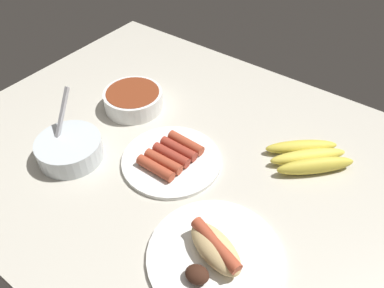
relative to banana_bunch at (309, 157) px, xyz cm
name	(u,v)px	position (x,y,z in cm)	size (l,w,h in cm)	color
ground_plane	(189,160)	(23.93, 14.89, -3.27)	(120.00, 90.00, 3.00)	beige
banana_bunch	(309,157)	(0.00, 0.00, 0.00)	(20.71, 18.94, 3.97)	gold
bowl_chili	(133,99)	(47.37, 8.59, 1.00)	(15.97, 15.97, 5.06)	white
plate_sausages	(171,158)	(25.97, 18.91, -0.69)	(23.50, 23.50, 3.43)	white
bowl_coleslaw	(69,148)	(46.29, 31.78, 1.08)	(15.38, 15.38, 15.21)	silver
plate_hotdog_assembled	(214,254)	(3.72, 33.91, -0.13)	(25.83, 25.83, 5.61)	white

